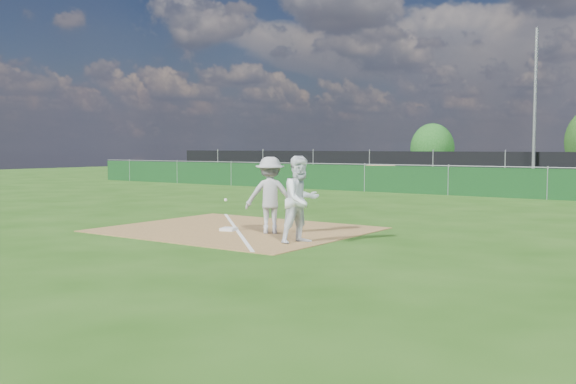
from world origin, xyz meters
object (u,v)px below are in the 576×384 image
Objects in this scene: car_mid at (539,170)px; runner at (301,200)px; light_pole at (535,108)px; tree_left at (432,148)px; car_left at (443,168)px; play_at_first at (270,195)px; first_base at (229,229)px.

runner is at bearing -168.53° from car_mid.
light_pole is 14.88m from tree_left.
car_left is 0.97× the size of car_mid.
light_pole is 3.62× the size of play_at_first.
light_pole is 1.91× the size of car_left.
runner reaches higher than play_at_first.
car_mid is at bearing 22.21° from runner.
light_pole reaches higher than car_left.
first_base is 28.26m from car_left.
car_left reaches higher than car_mid.
play_at_first is at bearing -90.97° from light_pole.
first_base is at bearing 94.85° from runner.
play_at_first is at bearing -73.69° from tree_left.
tree_left is (-2.93, 5.18, 1.22)m from car_left.
first_base is 0.18× the size of runner.
car_left is (-7.01, 5.70, -3.27)m from light_pole.
runner is at bearing -169.14° from car_left.
tree_left reaches higher than play_at_first.
tree_left is (-8.94, 5.72, 1.22)m from car_mid.
car_mid is (-1.00, 5.16, -3.28)m from light_pole.
runner is 35.24m from tree_left.
runner is (1.02, -22.60, -3.07)m from light_pole.
light_pole is 2.12× the size of tree_left.
light_pole is 1.85× the size of car_mid.
runner is 0.43× the size of car_mid.
first_base is at bearing -173.71° from car_mid.
tree_left is at bearing 36.17° from runner.
play_at_first is 28.30m from car_left.
tree_left reaches higher than first_base.
light_pole is 22.41m from first_base.
car_left reaches higher than first_base.
car_left is at bearing 140.89° from light_pole.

